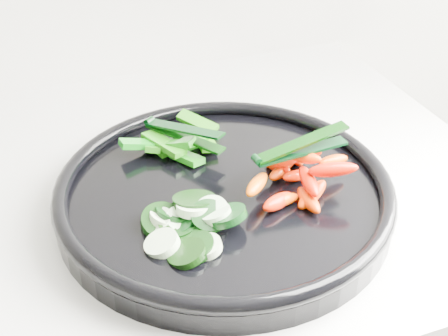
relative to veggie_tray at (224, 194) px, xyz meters
name	(u,v)px	position (x,y,z in m)	size (l,w,h in m)	color
veggie_tray	(224,194)	(0.00, 0.00, 0.00)	(0.46, 0.46, 0.04)	black
cucumber_pile	(186,222)	(-0.06, -0.05, 0.01)	(0.12, 0.12, 0.04)	black
carrot_pile	(296,173)	(0.08, -0.02, 0.02)	(0.14, 0.13, 0.05)	#F01800
pepper_pile	(175,144)	(-0.03, 0.10, 0.01)	(0.13, 0.11, 0.04)	#16700A
tong_carrot	(299,148)	(0.08, -0.02, 0.05)	(0.11, 0.02, 0.02)	black
tong_pepper	(182,132)	(-0.02, 0.10, 0.03)	(0.08, 0.10, 0.02)	black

